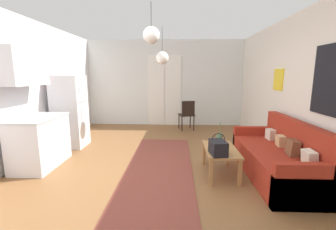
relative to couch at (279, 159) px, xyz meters
The scene contains 13 objects.
ground_plane 2.06m from the couch, behind, with size 5.49×8.23×0.10m, color brown.
wall_back 4.41m from the couch, 118.38° to the left, with size 5.09×0.13×2.69m.
wall_right 1.16m from the couch, 12.23° to the right, with size 0.12×7.83×2.69m.
area_rug 1.99m from the couch, behind, with size 1.15×3.50×0.01m, color brown.
couch is the anchor object (origin of this frame).
coffee_table 0.94m from the couch, behind, with size 0.51×0.89×0.44m.
bamboo_vase 0.99m from the couch, 158.86° to the left, with size 0.10×0.10×0.39m.
handbag 1.09m from the couch, 166.83° to the right, with size 0.26×0.34×0.33m.
refrigerator 4.34m from the couch, 160.77° to the left, with size 0.65×0.60×1.61m.
kitchen_counter 4.17m from the couch, behind, with size 0.64×1.06×2.08m.
accent_chair 3.31m from the couch, 114.15° to the left, with size 0.51×0.49×0.88m.
pendant_lamp_near 2.81m from the couch, behind, with size 0.25×0.25×0.60m.
pendant_lamp_far 3.20m from the couch, 137.78° to the left, with size 0.29×0.29×0.83m.
Camera 1 is at (0.37, -3.41, 1.64)m, focal length 24.07 mm.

